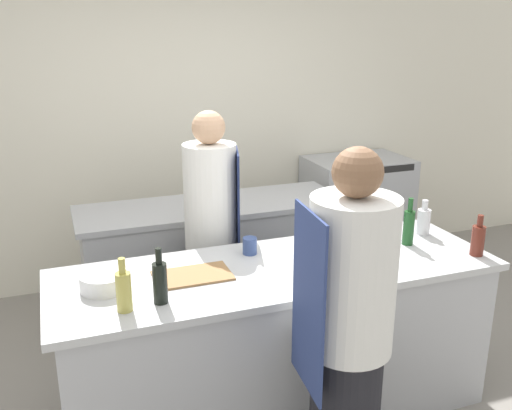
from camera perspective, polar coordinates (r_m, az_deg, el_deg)
ground_plane at (r=3.61m, az=2.03°, el=-19.48°), size 16.00×16.00×0.00m
wall_back at (r=4.97m, az=-7.17°, el=8.51°), size 8.00×0.06×2.80m
prep_counter at (r=3.35m, az=2.12°, el=-13.26°), size 2.46×0.81×0.91m
pass_counter at (r=4.38m, az=-4.30°, el=-5.54°), size 1.98×0.64×0.91m
oven_range at (r=5.41m, az=9.94°, el=-0.65°), size 0.91×0.62×1.01m
chef_at_prep_near at (r=2.65m, az=9.17°, el=-12.71°), size 0.41×0.39×1.71m
chef_at_stove at (r=3.71m, az=-4.43°, el=-3.43°), size 0.38×0.37×1.68m
bottle_olive_oil at (r=3.53m, az=15.03°, el=-2.06°), size 0.07×0.07×0.29m
bottle_vinegar at (r=2.71m, az=-13.09°, el=-8.29°), size 0.07×0.07×0.26m
bottle_wine at (r=3.74m, az=16.42°, el=-1.51°), size 0.08×0.08×0.22m
bottle_cooking_oil at (r=2.75m, az=-9.58°, el=-7.54°), size 0.07×0.07×0.28m
bottle_sauce at (r=3.75m, az=12.62°, el=-1.14°), size 0.07×0.07×0.23m
bottle_water at (r=3.50m, az=21.31°, el=-3.22°), size 0.08×0.08×0.24m
bowl_mixing_large at (r=3.42m, az=10.50°, el=-4.00°), size 0.20×0.20×0.05m
bowl_prep_small at (r=2.97m, az=-14.94°, el=-7.40°), size 0.24×0.24×0.09m
cup at (r=3.29m, az=-0.63°, el=-4.10°), size 0.08×0.08×0.10m
cutting_board at (r=3.04m, az=-6.37°, el=-7.02°), size 0.40×0.25×0.01m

